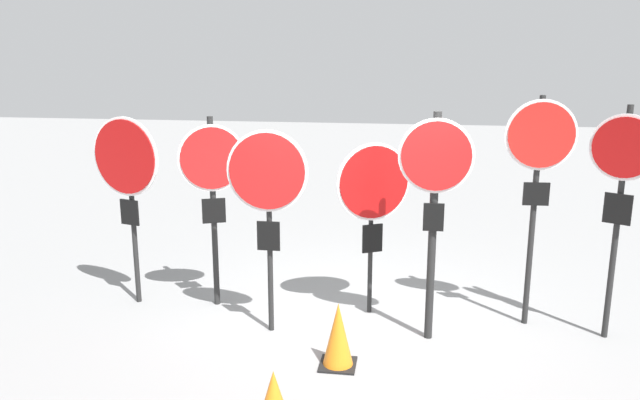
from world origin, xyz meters
The scene contains 9 objects.
ground_plane centered at (0.00, 0.00, 0.00)m, with size 40.00×40.00×0.00m, color gray.
stop_sign_0 centered at (-2.77, 0.15, 1.68)m, with size 0.91×0.29×2.30m.
stop_sign_1 centered at (-1.75, 0.23, 1.61)m, with size 0.74×0.32×2.30m.
stop_sign_2 centered at (-0.94, -0.39, 1.65)m, with size 0.87×0.11×2.25m.
stop_sign_3 centered at (0.13, 0.27, 1.48)m, with size 0.80×0.43×2.04m.
stop_sign_4 centered at (0.79, -0.32, 1.68)m, with size 0.76×0.15×2.45m.
stop_sign_5 centered at (1.89, 0.22, 1.89)m, with size 0.76×0.14×2.58m.
stop_sign_6 centered at (2.67, -0.01, 1.79)m, with size 0.61×0.35×2.51m.
traffic_cone_0 centered at (-0.11, -1.04, 0.33)m, with size 0.36×0.36×0.66m.
Camera 1 is at (0.55, -6.62, 3.04)m, focal length 35.00 mm.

